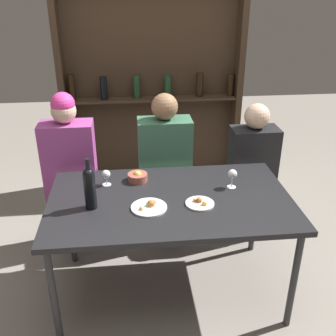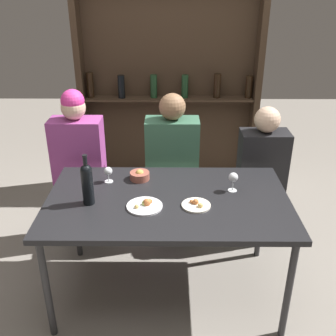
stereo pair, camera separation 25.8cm
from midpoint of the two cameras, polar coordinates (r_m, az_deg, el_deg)
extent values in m
plane|color=gray|center=(2.98, 2.57, -17.22)|extent=(10.00, 10.00, 0.00)
cube|color=black|center=(2.53, 2.90, -4.84)|extent=(1.56, 0.91, 0.04)
cylinder|color=#2D2D30|center=(2.52, -14.31, -16.79)|extent=(0.04, 0.04, 0.72)
cylinder|color=#2D2D30|center=(2.58, 19.98, -16.46)|extent=(0.04, 0.04, 0.72)
cylinder|color=#2D2D30|center=(3.13, -10.95, -7.00)|extent=(0.04, 0.04, 0.72)
cylinder|color=#2D2D30|center=(3.18, 15.63, -6.97)|extent=(0.04, 0.04, 0.72)
cube|color=#38281C|center=(4.04, 2.03, 12.39)|extent=(1.73, 0.02, 2.19)
cube|color=#38281C|center=(4.01, -10.68, 11.86)|extent=(0.06, 0.18, 2.19)
cube|color=#38281C|center=(4.06, 14.65, 11.65)|extent=(0.06, 0.18, 2.19)
cube|color=#38281C|center=(3.98, 2.03, 9.99)|extent=(1.65, 0.18, 0.02)
cylinder|color=black|center=(4.00, -9.40, 11.76)|extent=(0.07, 0.07, 0.25)
cylinder|color=black|center=(3.95, -4.91, 11.65)|extent=(0.07, 0.07, 0.22)
cylinder|color=#19381E|center=(3.95, -0.19, 11.76)|extent=(0.07, 0.07, 0.23)
cylinder|color=#19381E|center=(3.96, 4.36, 11.70)|extent=(0.07, 0.07, 0.23)
cylinder|color=black|center=(3.99, 9.03, 11.67)|extent=(0.07, 0.07, 0.24)
cylinder|color=black|center=(4.05, 13.50, 11.36)|extent=(0.07, 0.07, 0.22)
cylinder|color=black|center=(2.44, -8.65, -2.82)|extent=(0.07, 0.07, 0.23)
sphere|color=black|center=(2.39, -8.83, -0.40)|extent=(0.07, 0.07, 0.07)
cylinder|color=black|center=(2.37, -8.90, 0.56)|extent=(0.03, 0.03, 0.09)
cylinder|color=black|center=(2.35, -8.98, 1.68)|extent=(0.03, 0.03, 0.01)
cylinder|color=silver|center=(2.73, -5.93, -2.03)|extent=(0.06, 0.06, 0.00)
cylinder|color=silver|center=(2.72, -5.96, -1.42)|extent=(0.01, 0.01, 0.06)
sphere|color=silver|center=(2.70, -6.01, -0.53)|extent=(0.06, 0.06, 0.06)
cylinder|color=silver|center=(2.67, 12.06, -3.27)|extent=(0.06, 0.06, 0.00)
cylinder|color=silver|center=(2.65, 12.15, -2.48)|extent=(0.01, 0.01, 0.08)
sphere|color=silver|center=(2.62, 12.26, -1.38)|extent=(0.06, 0.06, 0.06)
cylinder|color=silver|center=(2.45, 7.12, -5.49)|extent=(0.18, 0.18, 0.01)
sphere|color=#E5BC66|center=(2.43, 7.79, -5.50)|extent=(0.03, 0.03, 0.03)
sphere|color=#C67038|center=(2.46, 6.44, -4.97)|extent=(0.03, 0.03, 0.03)
sphere|color=#C67038|center=(2.46, 7.05, -4.98)|extent=(0.04, 0.04, 0.04)
cylinder|color=white|center=(2.43, -0.39, -5.65)|extent=(0.22, 0.22, 0.01)
sphere|color=#99B256|center=(2.43, -0.38, -5.19)|extent=(0.04, 0.04, 0.04)
sphere|color=#C67038|center=(2.45, 0.39, -4.94)|extent=(0.03, 0.03, 0.03)
sphere|color=#C67038|center=(2.42, -0.06, -5.11)|extent=(0.05, 0.05, 0.05)
sphere|color=#E5BC66|center=(2.39, -1.51, -5.72)|extent=(0.03, 0.03, 0.03)
cylinder|color=#995142|center=(2.74, -1.46, -1.20)|extent=(0.14, 0.14, 0.05)
sphere|color=gold|center=(2.74, -1.46, -0.87)|extent=(0.06, 0.06, 0.06)
cube|color=#26262B|center=(3.41, -9.88, -6.61)|extent=(0.36, 0.22, 0.45)
cube|color=#9E3F8C|center=(3.16, -10.60, 1.60)|extent=(0.40, 0.22, 0.62)
sphere|color=beige|center=(3.02, -11.22, 8.55)|extent=(0.19, 0.19, 0.19)
sphere|color=#EA3893|center=(3.01, -11.30, 9.48)|extent=(0.18, 0.18, 0.18)
cube|color=#26262B|center=(3.36, 2.76, -6.74)|extent=(0.37, 0.22, 0.45)
cube|color=#38664C|center=(3.11, 2.96, 1.59)|extent=(0.41, 0.22, 0.62)
sphere|color=#8C6647|center=(2.96, 3.14, 8.84)|extent=(0.20, 0.20, 0.20)
cube|color=#26262B|center=(3.47, 14.82, -6.57)|extent=(0.34, 0.22, 0.45)
cube|color=black|center=(3.24, 15.78, 0.70)|extent=(0.38, 0.22, 0.52)
sphere|color=beige|center=(3.11, 16.56, 6.71)|extent=(0.20, 0.20, 0.20)
camera|label=1|loc=(0.13, -87.14, 1.38)|focal=42.00mm
camera|label=2|loc=(0.13, 92.86, -1.38)|focal=42.00mm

